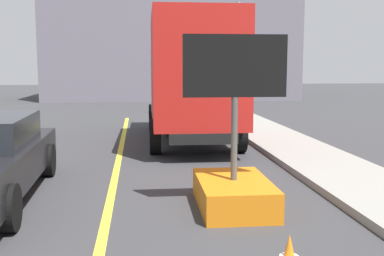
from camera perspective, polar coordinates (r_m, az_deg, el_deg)
arrow_board_trailer at (r=7.39m, az=5.11°, el=-6.09°), size 1.60×1.81×2.70m
box_truck at (r=13.59m, az=-0.12°, el=6.31°), size 2.55×6.98×3.60m
highway_guide_sign at (r=20.88m, az=3.52°, el=10.90°), size 2.79×0.26×5.00m
far_building_block at (r=32.57m, az=-2.68°, el=9.90°), size 16.29×7.44×7.04m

